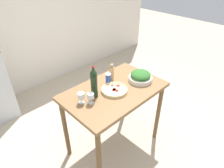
{
  "coord_description": "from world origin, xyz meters",
  "views": [
    {
      "loc": [
        -1.36,
        -1.36,
        2.3
      ],
      "look_at": [
        0.0,
        0.04,
        1.02
      ],
      "focal_mm": 32.0,
      "sensor_mm": 36.0,
      "label": 1
    }
  ],
  "objects_px": {
    "salt_canister": "(108,79)",
    "salad_bowl": "(140,77)",
    "wine_glass_far": "(81,96)",
    "pepper_mill": "(112,72)",
    "homemade_pizza": "(114,90)",
    "wine_bottle": "(94,83)",
    "wine_glass_near": "(91,96)"
  },
  "relations": [
    {
      "from": "wine_bottle",
      "to": "wine_glass_near",
      "type": "relative_size",
      "value": 2.99
    },
    {
      "from": "wine_glass_far",
      "to": "pepper_mill",
      "type": "distance_m",
      "value": 0.57
    },
    {
      "from": "wine_bottle",
      "to": "homemade_pizza",
      "type": "height_order",
      "value": "wine_bottle"
    },
    {
      "from": "homemade_pizza",
      "to": "salad_bowl",
      "type": "bearing_deg",
      "value": -9.41
    },
    {
      "from": "wine_glass_far",
      "to": "salt_canister",
      "type": "relative_size",
      "value": 0.91
    },
    {
      "from": "pepper_mill",
      "to": "salad_bowl",
      "type": "bearing_deg",
      "value": -48.87
    },
    {
      "from": "pepper_mill",
      "to": "wine_bottle",
      "type": "bearing_deg",
      "value": -162.33
    },
    {
      "from": "wine_bottle",
      "to": "salad_bowl",
      "type": "xyz_separation_m",
      "value": [
        0.62,
        -0.15,
        -0.12
      ]
    },
    {
      "from": "wine_glass_far",
      "to": "homemade_pizza",
      "type": "relative_size",
      "value": 0.41
    },
    {
      "from": "pepper_mill",
      "to": "salad_bowl",
      "type": "relative_size",
      "value": 0.76
    },
    {
      "from": "wine_bottle",
      "to": "wine_glass_near",
      "type": "xyz_separation_m",
      "value": [
        -0.11,
        -0.06,
        -0.09
      ]
    },
    {
      "from": "wine_bottle",
      "to": "pepper_mill",
      "type": "xyz_separation_m",
      "value": [
        0.38,
        0.12,
        -0.07
      ]
    },
    {
      "from": "wine_glass_far",
      "to": "salad_bowl",
      "type": "relative_size",
      "value": 0.43
    },
    {
      "from": "wine_glass_far",
      "to": "salad_bowl",
      "type": "xyz_separation_m",
      "value": [
        0.8,
        -0.15,
        -0.03
      ]
    },
    {
      "from": "pepper_mill",
      "to": "homemade_pizza",
      "type": "height_order",
      "value": "pepper_mill"
    },
    {
      "from": "homemade_pizza",
      "to": "wine_bottle",
      "type": "bearing_deg",
      "value": 160.21
    },
    {
      "from": "wine_glass_far",
      "to": "homemade_pizza",
      "type": "distance_m",
      "value": 0.42
    },
    {
      "from": "pepper_mill",
      "to": "homemade_pizza",
      "type": "relative_size",
      "value": 0.73
    },
    {
      "from": "wine_bottle",
      "to": "pepper_mill",
      "type": "relative_size",
      "value": 1.69
    },
    {
      "from": "wine_bottle",
      "to": "salad_bowl",
      "type": "distance_m",
      "value": 0.65
    },
    {
      "from": "pepper_mill",
      "to": "wine_glass_near",
      "type": "bearing_deg",
      "value": -159.07
    },
    {
      "from": "wine_glass_near",
      "to": "wine_glass_far",
      "type": "xyz_separation_m",
      "value": [
        -0.07,
        0.07,
        0.0
      ]
    },
    {
      "from": "wine_bottle",
      "to": "homemade_pizza",
      "type": "distance_m",
      "value": 0.29
    },
    {
      "from": "homemade_pizza",
      "to": "salt_canister",
      "type": "bearing_deg",
      "value": 69.96
    },
    {
      "from": "homemade_pizza",
      "to": "wine_glass_far",
      "type": "bearing_deg",
      "value": 167.42
    },
    {
      "from": "salt_canister",
      "to": "salad_bowl",
      "type": "bearing_deg",
      "value": -34.68
    },
    {
      "from": "wine_glass_near",
      "to": "salt_canister",
      "type": "relative_size",
      "value": 0.91
    },
    {
      "from": "salt_canister",
      "to": "wine_glass_near",
      "type": "bearing_deg",
      "value": -159.35
    },
    {
      "from": "wine_glass_near",
      "to": "homemade_pizza",
      "type": "relative_size",
      "value": 0.41
    },
    {
      "from": "wine_bottle",
      "to": "salt_canister",
      "type": "xyz_separation_m",
      "value": [
        0.29,
        0.08,
        -0.11
      ]
    },
    {
      "from": "salad_bowl",
      "to": "homemade_pizza",
      "type": "bearing_deg",
      "value": 170.59
    },
    {
      "from": "wine_glass_near",
      "to": "salt_canister",
      "type": "bearing_deg",
      "value": 20.65
    }
  ]
}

